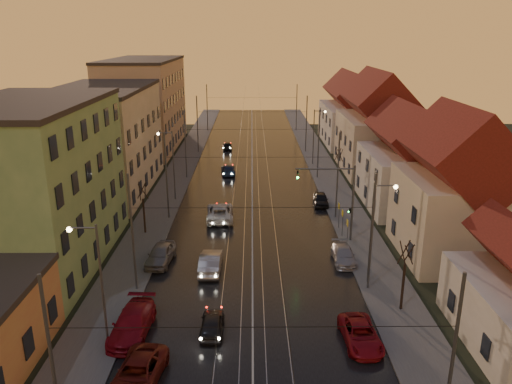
{
  "coord_description": "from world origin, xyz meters",
  "views": [
    {
      "loc": [
        -0.02,
        -24.15,
        18.24
      ],
      "look_at": [
        0.37,
        22.75,
        3.27
      ],
      "focal_mm": 35.0,
      "sensor_mm": 36.0,
      "label": 1
    }
  ],
  "objects_px": {
    "parked_right_0": "(361,334)",
    "parked_left_3": "(161,254)",
    "driving_car_0": "(212,323)",
    "parked_left_2": "(132,323)",
    "street_lamp_2": "(171,159)",
    "traffic_light_mast": "(342,194)",
    "parked_left_1": "(138,374)",
    "street_lamp_1": "(376,223)",
    "street_lamp_3": "(316,131)",
    "driving_car_3": "(228,170)",
    "parked_right_1": "(343,255)",
    "parked_right_2": "(321,199)",
    "driving_car_2": "(220,212)",
    "street_lamp_0": "(96,275)",
    "driving_car_4": "(227,146)",
    "driving_car_1": "(211,262)"
  },
  "relations": [
    {
      "from": "traffic_light_mast",
      "to": "parked_right_2",
      "type": "xyz_separation_m",
      "value": [
        -0.39,
        10.18,
        -3.93
      ]
    },
    {
      "from": "driving_car_0",
      "to": "driving_car_2",
      "type": "xyz_separation_m",
      "value": [
        -0.73,
        20.27,
        0.18
      ]
    },
    {
      "from": "parked_right_1",
      "to": "street_lamp_3",
      "type": "bearing_deg",
      "value": 88.0
    },
    {
      "from": "street_lamp_3",
      "to": "driving_car_1",
      "type": "height_order",
      "value": "street_lamp_3"
    },
    {
      "from": "street_lamp_1",
      "to": "parked_left_3",
      "type": "relative_size",
      "value": 1.75
    },
    {
      "from": "driving_car_4",
      "to": "parked_right_0",
      "type": "relative_size",
      "value": 0.81
    },
    {
      "from": "street_lamp_0",
      "to": "parked_right_0",
      "type": "bearing_deg",
      "value": 0.84
    },
    {
      "from": "driving_car_0",
      "to": "parked_left_1",
      "type": "xyz_separation_m",
      "value": [
        -3.64,
        -4.97,
        0.08
      ]
    },
    {
      "from": "driving_car_0",
      "to": "parked_right_1",
      "type": "height_order",
      "value": "parked_right_1"
    },
    {
      "from": "street_lamp_0",
      "to": "driving_car_4",
      "type": "xyz_separation_m",
      "value": [
        5.04,
        54.03,
        -4.26
      ]
    },
    {
      "from": "parked_left_3",
      "to": "driving_car_4",
      "type": "bearing_deg",
      "value": 90.85
    },
    {
      "from": "street_lamp_2",
      "to": "traffic_light_mast",
      "type": "relative_size",
      "value": 1.11
    },
    {
      "from": "street_lamp_2",
      "to": "parked_left_2",
      "type": "distance_m",
      "value": 27.02
    },
    {
      "from": "driving_car_4",
      "to": "parked_left_1",
      "type": "xyz_separation_m",
      "value": [
        -2.16,
        -57.46,
        0.07
      ]
    },
    {
      "from": "parked_right_2",
      "to": "street_lamp_1",
      "type": "bearing_deg",
      "value": -82.95
    },
    {
      "from": "street_lamp_1",
      "to": "driving_car_3",
      "type": "xyz_separation_m",
      "value": [
        -12.31,
        30.94,
        -4.24
      ]
    },
    {
      "from": "traffic_light_mast",
      "to": "parked_left_1",
      "type": "distance_m",
      "value": 24.39
    },
    {
      "from": "driving_car_2",
      "to": "parked_right_1",
      "type": "bearing_deg",
      "value": 134.29
    },
    {
      "from": "parked_left_2",
      "to": "parked_left_3",
      "type": "height_order",
      "value": "parked_left_2"
    },
    {
      "from": "traffic_light_mast",
      "to": "driving_car_2",
      "type": "distance_m",
      "value": 13.27
    },
    {
      "from": "driving_car_1",
      "to": "parked_right_0",
      "type": "bearing_deg",
      "value": 135.75
    },
    {
      "from": "driving_car_2",
      "to": "parked_right_2",
      "type": "relative_size",
      "value": 1.46
    },
    {
      "from": "street_lamp_0",
      "to": "street_lamp_3",
      "type": "relative_size",
      "value": 1.0
    },
    {
      "from": "parked_right_1",
      "to": "parked_right_2",
      "type": "height_order",
      "value": "parked_right_2"
    },
    {
      "from": "street_lamp_0",
      "to": "driving_car_1",
      "type": "height_order",
      "value": "street_lamp_0"
    },
    {
      "from": "street_lamp_1",
      "to": "street_lamp_3",
      "type": "xyz_separation_m",
      "value": [
        0.0,
        36.0,
        0.0
      ]
    },
    {
      "from": "street_lamp_2",
      "to": "driving_car_4",
      "type": "height_order",
      "value": "street_lamp_2"
    },
    {
      "from": "parked_left_2",
      "to": "parked_right_0",
      "type": "height_order",
      "value": "parked_left_2"
    },
    {
      "from": "driving_car_4",
      "to": "parked_right_0",
      "type": "distance_m",
      "value": 54.85
    },
    {
      "from": "parked_right_0",
      "to": "traffic_light_mast",
      "type": "bearing_deg",
      "value": 82.18
    },
    {
      "from": "street_lamp_3",
      "to": "driving_car_0",
      "type": "xyz_separation_m",
      "value": [
        -11.69,
        -42.46,
        -4.27
      ]
    },
    {
      "from": "driving_car_0",
      "to": "parked_right_0",
      "type": "xyz_separation_m",
      "value": [
        9.2,
        -1.31,
        0.02
      ]
    },
    {
      "from": "street_lamp_1",
      "to": "parked_right_1",
      "type": "distance_m",
      "value": 5.88
    },
    {
      "from": "street_lamp_3",
      "to": "traffic_light_mast",
      "type": "height_order",
      "value": "street_lamp_3"
    },
    {
      "from": "driving_car_3",
      "to": "parked_right_0",
      "type": "relative_size",
      "value": 0.99
    },
    {
      "from": "driving_car_0",
      "to": "driving_car_2",
      "type": "relative_size",
      "value": 0.63
    },
    {
      "from": "parked_right_0",
      "to": "parked_left_2",
      "type": "bearing_deg",
      "value": 172.73
    },
    {
      "from": "parked_right_0",
      "to": "parked_left_3",
      "type": "bearing_deg",
      "value": 138.41
    },
    {
      "from": "parked_right_0",
      "to": "parked_right_2",
      "type": "height_order",
      "value": "parked_right_2"
    },
    {
      "from": "traffic_light_mast",
      "to": "driving_car_4",
      "type": "xyz_separation_m",
      "value": [
        -12.06,
        38.03,
        -3.97
      ]
    },
    {
      "from": "driving_car_0",
      "to": "parked_left_3",
      "type": "distance_m",
      "value": 11.28
    },
    {
      "from": "street_lamp_0",
      "to": "driving_car_3",
      "type": "xyz_separation_m",
      "value": [
        5.9,
        38.94,
        -4.24
      ]
    },
    {
      "from": "street_lamp_0",
      "to": "traffic_light_mast",
      "type": "relative_size",
      "value": 1.11
    },
    {
      "from": "street_lamp_3",
      "to": "driving_car_0",
      "type": "height_order",
      "value": "street_lamp_3"
    },
    {
      "from": "parked_left_1",
      "to": "driving_car_3",
      "type": "bearing_deg",
      "value": 92.98
    },
    {
      "from": "street_lamp_3",
      "to": "parked_right_2",
      "type": "height_order",
      "value": "street_lamp_3"
    },
    {
      "from": "parked_left_2",
      "to": "parked_right_0",
      "type": "relative_size",
      "value": 1.19
    },
    {
      "from": "traffic_light_mast",
      "to": "driving_car_3",
      "type": "distance_m",
      "value": 25.83
    },
    {
      "from": "street_lamp_3",
      "to": "driving_car_4",
      "type": "height_order",
      "value": "street_lamp_3"
    },
    {
      "from": "parked_left_2",
      "to": "driving_car_3",
      "type": "bearing_deg",
      "value": 85.98
    }
  ]
}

